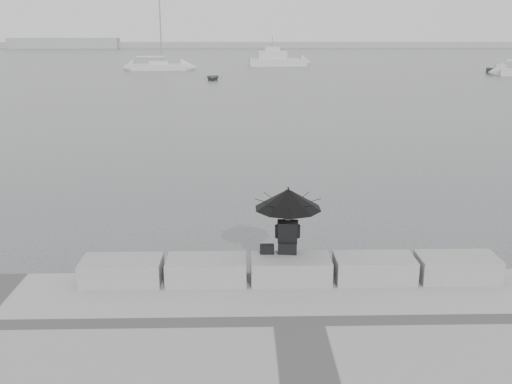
{
  "coord_description": "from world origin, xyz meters",
  "views": [
    {
      "loc": [
        -0.96,
        -11.06,
        5.45
      ],
      "look_at": [
        -0.62,
        3.0,
        1.39
      ],
      "focal_mm": 40.0,
      "sensor_mm": 36.0,
      "label": 1
    }
  ],
  "objects_px": {
    "seated_person": "(288,204)",
    "dinghy": "(213,77)",
    "sailboat_left": "(159,66)",
    "small_motorboat": "(507,70)",
    "motor_cruiser": "(278,60)"
  },
  "relations": [
    {
      "from": "seated_person",
      "to": "dinghy",
      "type": "xyz_separation_m",
      "value": [
        -4.14,
        52.22,
        -1.78
      ]
    },
    {
      "from": "small_motorboat",
      "to": "dinghy",
      "type": "distance_m",
      "value": 37.4
    },
    {
      "from": "seated_person",
      "to": "sailboat_left",
      "type": "height_order",
      "value": "sailboat_left"
    },
    {
      "from": "seated_person",
      "to": "motor_cruiser",
      "type": "distance_m",
      "value": 75.37
    },
    {
      "from": "dinghy",
      "to": "small_motorboat",
      "type": "bearing_deg",
      "value": 13.29
    },
    {
      "from": "sailboat_left",
      "to": "small_motorboat",
      "type": "xyz_separation_m",
      "value": [
        44.24,
        -6.07,
        -0.21
      ]
    },
    {
      "from": "seated_person",
      "to": "motor_cruiser",
      "type": "relative_size",
      "value": 0.16
    },
    {
      "from": "seated_person",
      "to": "small_motorboat",
      "type": "distance_m",
      "value": 69.01
    },
    {
      "from": "sailboat_left",
      "to": "small_motorboat",
      "type": "height_order",
      "value": "sailboat_left"
    },
    {
      "from": "motor_cruiser",
      "to": "dinghy",
      "type": "relative_size",
      "value": 2.84
    },
    {
      "from": "seated_person",
      "to": "small_motorboat",
      "type": "xyz_separation_m",
      "value": [
        32.22,
        61.0,
        -1.72
      ]
    },
    {
      "from": "sailboat_left",
      "to": "small_motorboat",
      "type": "bearing_deg",
      "value": -11.68
    },
    {
      "from": "motor_cruiser",
      "to": "small_motorboat",
      "type": "distance_m",
      "value": 31.27
    },
    {
      "from": "dinghy",
      "to": "motor_cruiser",
      "type": "bearing_deg",
      "value": 69.41
    },
    {
      "from": "small_motorboat",
      "to": "dinghy",
      "type": "xyz_separation_m",
      "value": [
        -36.35,
        -8.78,
        -0.06
      ]
    }
  ]
}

